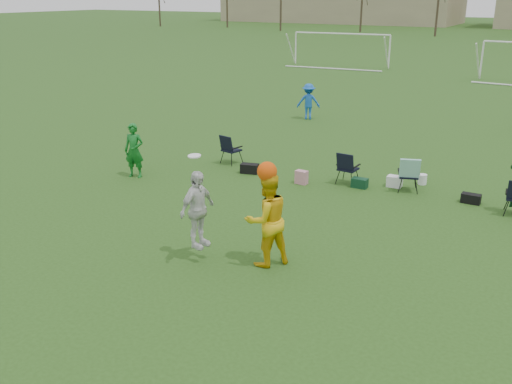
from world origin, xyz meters
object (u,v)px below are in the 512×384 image
Objects in this scene: goal_left at (341,40)px; center_contest at (246,215)px; fielder_blue at (308,101)px; fielder_green_near at (134,151)px.

center_contest is at bearing -76.55° from goal_left.
goal_left reaches higher than center_contest.
goal_left is at bearing -97.07° from fielder_blue.
center_contest reaches higher than fielder_green_near.
goal_left is at bearing 108.45° from center_contest.
center_contest is 33.89m from goal_left.
fielder_green_near is 1.06× the size of fielder_blue.
fielder_blue is at bearing -77.44° from goal_left.
fielder_blue is at bearing 109.65° from center_contest.
fielder_green_near reaches higher than fielder_blue.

